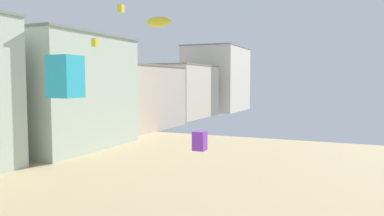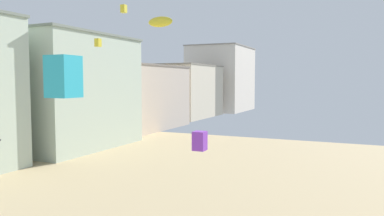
{
  "view_description": "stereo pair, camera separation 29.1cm",
  "coord_description": "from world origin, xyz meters",
  "px_view_note": "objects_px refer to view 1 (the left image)",
  "views": [
    {
      "loc": [
        11.28,
        0.91,
        9.18
      ],
      "look_at": [
        3.42,
        19.1,
        7.74
      ],
      "focal_mm": 34.96,
      "sensor_mm": 36.0,
      "label": 1
    },
    {
      "loc": [
        11.55,
        1.02,
        9.18
      ],
      "look_at": [
        3.42,
        19.1,
        7.74
      ],
      "focal_mm": 34.96,
      "sensor_mm": 36.0,
      "label": 2
    }
  ],
  "objects_px": {
    "kite_purple_box": "(200,141)",
    "kite_yellow_box_3": "(121,9)",
    "kite_cyan_box": "(66,77)",
    "kite_yellow_box_2": "(95,43)",
    "kite_yellow_parafoil": "(159,22)"
  },
  "relations": [
    {
      "from": "kite_purple_box",
      "to": "kite_yellow_box_3",
      "type": "relative_size",
      "value": 1.3
    },
    {
      "from": "kite_cyan_box",
      "to": "kite_yellow_box_3",
      "type": "xyz_separation_m",
      "value": [
        -12.07,
        21.42,
        7.04
      ]
    },
    {
      "from": "kite_cyan_box",
      "to": "kite_purple_box",
      "type": "bearing_deg",
      "value": 76.49
    },
    {
      "from": "kite_yellow_box_2",
      "to": "kite_yellow_parafoil",
      "type": "bearing_deg",
      "value": -27.78
    },
    {
      "from": "kite_cyan_box",
      "to": "kite_yellow_box_3",
      "type": "height_order",
      "value": "kite_yellow_box_3"
    },
    {
      "from": "kite_yellow_box_2",
      "to": "kite_yellow_parafoil",
      "type": "xyz_separation_m",
      "value": [
        10.14,
        -5.34,
        0.66
      ]
    },
    {
      "from": "kite_purple_box",
      "to": "kite_yellow_box_3",
      "type": "xyz_separation_m",
      "value": [
        -13.98,
        13.44,
        10.41
      ]
    },
    {
      "from": "kite_purple_box",
      "to": "kite_cyan_box",
      "type": "height_order",
      "value": "kite_cyan_box"
    },
    {
      "from": "kite_purple_box",
      "to": "kite_cyan_box",
      "type": "bearing_deg",
      "value": -103.51
    },
    {
      "from": "kite_yellow_parafoil",
      "to": "kite_yellow_box_3",
      "type": "xyz_separation_m",
      "value": [
        -7.69,
        6.36,
        2.68
      ]
    },
    {
      "from": "kite_yellow_box_2",
      "to": "kite_cyan_box",
      "type": "xyz_separation_m",
      "value": [
        14.51,
        -20.4,
        -3.7
      ]
    },
    {
      "from": "kite_yellow_box_2",
      "to": "kite_yellow_box_3",
      "type": "bearing_deg",
      "value": 22.57
    },
    {
      "from": "kite_purple_box",
      "to": "kite_yellow_parafoil",
      "type": "distance_m",
      "value": 12.23
    },
    {
      "from": "kite_yellow_parafoil",
      "to": "kite_yellow_box_3",
      "type": "height_order",
      "value": "kite_yellow_box_3"
    },
    {
      "from": "kite_yellow_box_2",
      "to": "kite_yellow_box_3",
      "type": "xyz_separation_m",
      "value": [
        2.45,
        1.02,
        3.34
      ]
    }
  ]
}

